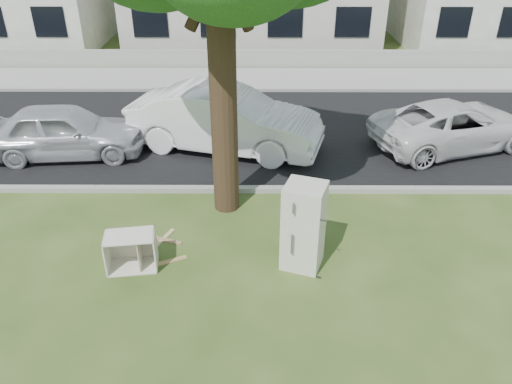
{
  "coord_description": "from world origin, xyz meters",
  "views": [
    {
      "loc": [
        0.28,
        -7.53,
        5.77
      ],
      "look_at": [
        0.25,
        0.6,
        1.06
      ],
      "focal_mm": 35.0,
      "sensor_mm": 36.0,
      "label": 1
    }
  ],
  "objects_px": {
    "cabinet": "(131,251)",
    "car_left": "(64,131)",
    "fridge": "(304,226)",
    "car_right": "(454,125)",
    "car_center": "(225,120)"
  },
  "relations": [
    {
      "from": "cabinet",
      "to": "car_right",
      "type": "height_order",
      "value": "car_right"
    },
    {
      "from": "fridge",
      "to": "car_left",
      "type": "bearing_deg",
      "value": 160.74
    },
    {
      "from": "fridge",
      "to": "car_center",
      "type": "relative_size",
      "value": 0.33
    },
    {
      "from": "cabinet",
      "to": "car_right",
      "type": "relative_size",
      "value": 0.2
    },
    {
      "from": "cabinet",
      "to": "car_center",
      "type": "relative_size",
      "value": 0.17
    },
    {
      "from": "car_left",
      "to": "car_right",
      "type": "bearing_deg",
      "value": -91.48
    },
    {
      "from": "car_center",
      "to": "car_left",
      "type": "height_order",
      "value": "car_center"
    },
    {
      "from": "cabinet",
      "to": "car_left",
      "type": "xyz_separation_m",
      "value": [
        -2.72,
        4.67,
        0.34
      ]
    },
    {
      "from": "car_center",
      "to": "car_left",
      "type": "bearing_deg",
      "value": 111.43
    },
    {
      "from": "car_right",
      "to": "car_left",
      "type": "bearing_deg",
      "value": 74.7
    },
    {
      "from": "fridge",
      "to": "cabinet",
      "type": "xyz_separation_m",
      "value": [
        -3.09,
        -0.1,
        -0.48
      ]
    },
    {
      "from": "cabinet",
      "to": "car_right",
      "type": "distance_m",
      "value": 9.21
    },
    {
      "from": "cabinet",
      "to": "car_right",
      "type": "xyz_separation_m",
      "value": [
        7.55,
        5.27,
        0.28
      ]
    },
    {
      "from": "car_center",
      "to": "cabinet",
      "type": "bearing_deg",
      "value": -179.95
    },
    {
      "from": "car_center",
      "to": "car_left",
      "type": "distance_m",
      "value": 4.16
    }
  ]
}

